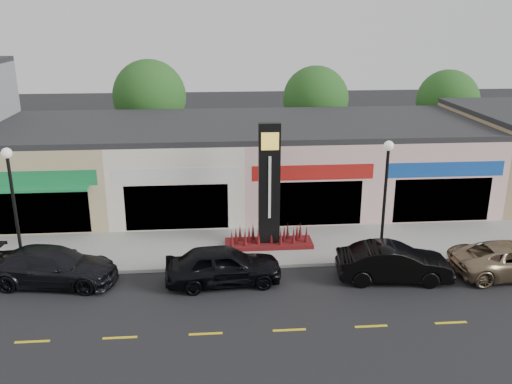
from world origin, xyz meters
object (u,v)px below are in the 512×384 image
Objects in this scene: lamp_east_near at (385,188)px; car_black_sedan at (223,265)px; car_gold_suv at (512,259)px; lamp_west_near at (13,198)px; car_black_conv at (394,263)px; pylon_sign at (269,204)px; car_dark_sedan at (53,266)px.

lamp_east_near is 1.13× the size of car_black_sedan.
lamp_west_near is at bearing 83.59° from car_gold_suv.
car_black_sedan is 1.02× the size of car_black_conv.
pylon_sign is 1.16× the size of car_gold_suv.
car_gold_suv is at bearing -5.24° from lamp_west_near.
lamp_east_near is 14.68m from car_dark_sedan.
car_dark_sedan is at bearing 86.52° from car_gold_suv.
lamp_west_near is 16.28m from car_black_conv.
pylon_sign is at bearing -37.83° from car_black_sedan.
car_black_sedan is at bearing -11.10° from lamp_west_near.
car_dark_sedan is at bearing -163.09° from pylon_sign.
car_black_conv is (15.94, -2.00, -2.69)m from lamp_west_near.
lamp_east_near is (16.00, 0.00, 0.00)m from lamp_west_near.
car_dark_sedan is 1.04× the size of car_gold_suv.
lamp_east_near reaches higher than car_gold_suv.
car_black_conv is at bearing -36.81° from pylon_sign.
car_gold_suv is (19.60, -0.79, -0.06)m from car_dark_sedan.
lamp_west_near is 3.35m from car_dark_sedan.
pylon_sign reaches higher than lamp_east_near.
lamp_west_near is 11.19m from pylon_sign.
car_dark_sedan is (1.62, -1.16, -2.70)m from lamp_west_near.
car_black_conv is at bearing 89.39° from car_gold_suv.
car_black_sedan is at bearing 93.17° from car_black_conv.
car_gold_suv is at bearing -95.30° from car_black_sedan.
lamp_east_near is 3.35m from car_black_conv.
lamp_west_near is at bearing 180.00° from lamp_east_near.
car_dark_sedan is at bearing 92.06° from car_black_conv.
lamp_west_near is 21.48m from car_gold_suv.
lamp_west_near is at bearing 62.67° from car_dark_sedan.
car_gold_suv is at bearing -84.03° from car_dark_sedan.
car_black_conv is at bearing -96.49° from car_black_sedan.
car_black_conv is 0.92× the size of car_gold_suv.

